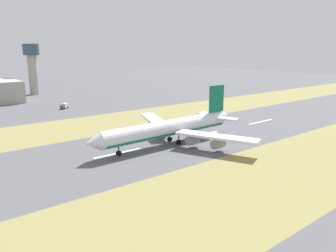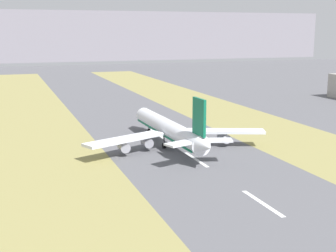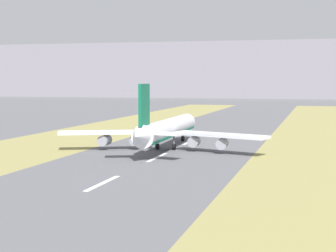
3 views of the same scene
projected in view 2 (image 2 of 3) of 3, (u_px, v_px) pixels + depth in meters
ground_plane at (170, 142)px, 168.51m from camera, size 800.00×800.00×0.00m
grass_median_west at (41, 153)px, 153.87m from camera, size 40.00×600.00×0.01m
grass_median_east at (278, 133)px, 183.14m from camera, size 40.00×600.00×0.01m
centreline_dash_near at (262, 203)px, 109.09m from camera, size 1.20×18.00×0.01m
centreline_dash_mid at (196, 159)px, 146.06m from camera, size 1.20×18.00×0.01m
centreline_dash_far at (157, 133)px, 183.03m from camera, size 1.20×18.00×0.01m
airplane_main_jet at (170, 130)px, 160.85m from camera, size 64.12×67.10×20.20m
mountain_ridge at (43, 36)px, 642.63m from camera, size 800.00×120.00×65.28m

